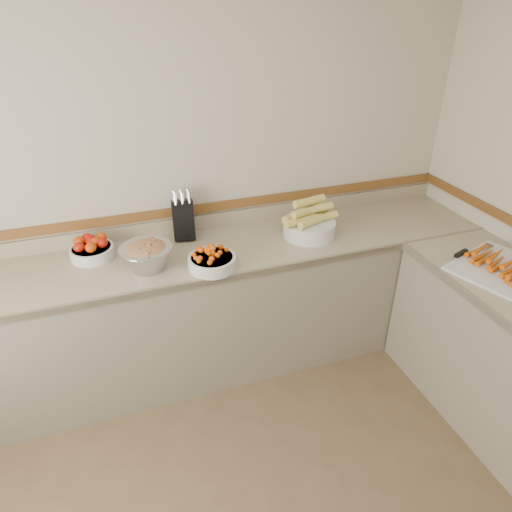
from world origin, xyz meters
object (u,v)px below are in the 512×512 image
object	(u,v)px
tomato_bowl	(92,248)
corn_bowl	(309,224)
cherry_tomato_bowl	(212,260)
knife_block	(183,219)
cutting_board	(498,265)
rhubarb_bowl	(147,255)

from	to	relation	value
tomato_bowl	corn_bowl	size ratio (longest dim) A/B	0.68
cherry_tomato_bowl	corn_bowl	xyz separation A→B (m)	(0.71, 0.19, 0.03)
knife_block	tomato_bowl	world-z (taller)	knife_block
tomato_bowl	cutting_board	bearing A→B (deg)	-22.44
knife_block	corn_bowl	size ratio (longest dim) A/B	0.87
rhubarb_bowl	tomato_bowl	bearing A→B (deg)	140.26
cherry_tomato_bowl	rhubarb_bowl	bearing A→B (deg)	162.68
knife_block	cherry_tomato_bowl	size ratio (longest dim) A/B	1.18
knife_block	rhubarb_bowl	distance (m)	0.43
rhubarb_bowl	cherry_tomato_bowl	bearing A→B (deg)	-17.32
cherry_tomato_bowl	corn_bowl	world-z (taller)	corn_bowl
cherry_tomato_bowl	cutting_board	xyz separation A→B (m)	(1.57, -0.56, -0.03)
knife_block	rhubarb_bowl	world-z (taller)	knife_block
tomato_bowl	cutting_board	world-z (taller)	tomato_bowl
tomato_bowl	corn_bowl	xyz separation A→B (m)	(1.36, -0.17, 0.03)
tomato_bowl	rhubarb_bowl	world-z (taller)	rhubarb_bowl
cherry_tomato_bowl	cutting_board	world-z (taller)	cherry_tomato_bowl
tomato_bowl	corn_bowl	distance (m)	1.37
knife_block	cherry_tomato_bowl	bearing A→B (deg)	-79.94
cherry_tomato_bowl	rhubarb_bowl	xyz separation A→B (m)	(-0.36, 0.11, 0.04)
knife_block	cherry_tomato_bowl	world-z (taller)	knife_block
cutting_board	knife_block	bearing A→B (deg)	149.02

